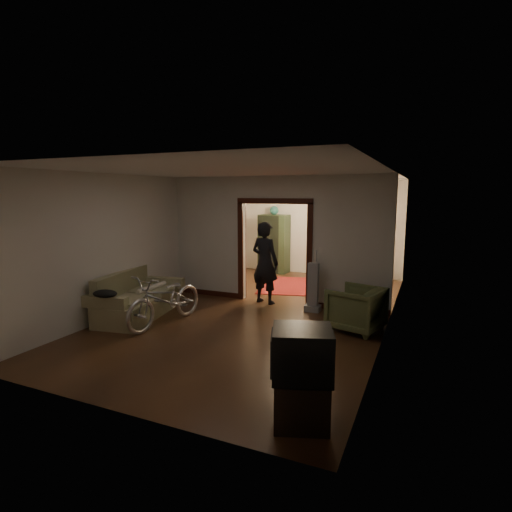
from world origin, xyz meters
The scene contains 24 objects.
floor centered at (0.00, 0.00, 0.00)m, with size 5.00×8.50×0.01m, color black.
ceiling centered at (0.00, 0.00, 2.80)m, with size 5.00×8.50×0.01m, color white.
wall_back centered at (0.00, 4.25, 1.40)m, with size 5.00×0.02×2.80m, color beige.
wall_left centered at (-2.50, 0.00, 1.40)m, with size 0.02×8.50×2.80m, color beige.
wall_right centered at (2.50, 0.00, 1.40)m, with size 0.02×8.50×2.80m, color beige.
partition_wall centered at (0.00, 0.75, 1.40)m, with size 5.00×0.14×2.80m, color beige.
door_casing centered at (0.00, 0.75, 1.10)m, with size 1.74×0.20×2.32m, color black.
far_window centered at (0.70, 4.21, 1.55)m, with size 0.98×0.06×1.28m, color black.
chandelier centered at (0.00, 2.50, 2.35)m, with size 0.24×0.24×0.24m, color #FFE0A5.
light_switch centered at (1.05, 0.68, 1.25)m, with size 0.08×0.01×0.12m, color silver.
sofa centered at (-2.10, -1.33, 0.44)m, with size 0.87×1.93×0.89m, color #797750.
rolled_paper centered at (-2.00, -1.03, 0.53)m, with size 0.11×0.11×0.85m, color beige.
jacket centered at (-2.05, -2.24, 0.68)m, with size 0.46×0.34×0.13m, color black.
bicycle centered at (-1.29, -1.52, 0.49)m, with size 0.65×1.86×0.98m, color silver.
armchair centered at (2.00, -0.43, 0.40)m, with size 0.84×0.87×0.79m, color #525C33.
tv_stand centered at (1.99, -3.64, 0.26)m, with size 0.57×0.52×0.52m, color black.
crt_tv centered at (1.99, -3.64, 0.79)m, with size 0.61×0.55×0.53m, color black.
vacuum centered at (0.98, 0.40, 0.51)m, with size 0.31×0.25×1.02m, color gray.
person centered at (-0.17, 0.59, 0.91)m, with size 0.66×0.44×1.82m, color black.
oriental_rug centered at (-0.17, 2.40, 0.01)m, with size 1.60×2.09×0.02m, color maroon.
locker centered at (-1.26, 3.96, 0.89)m, with size 0.89×0.49×1.78m, color #273922.
globe centered at (-1.26, 3.96, 1.94)m, with size 0.26×0.26×0.26m, color #1E5972.
desk centered at (1.05, 3.57, 0.39)m, with size 1.07×0.60×0.79m, color black.
desk_chair centered at (0.52, 3.44, 0.48)m, with size 0.43×0.43×0.96m, color black.
Camera 1 is at (3.12, -7.43, 2.42)m, focal length 28.00 mm.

